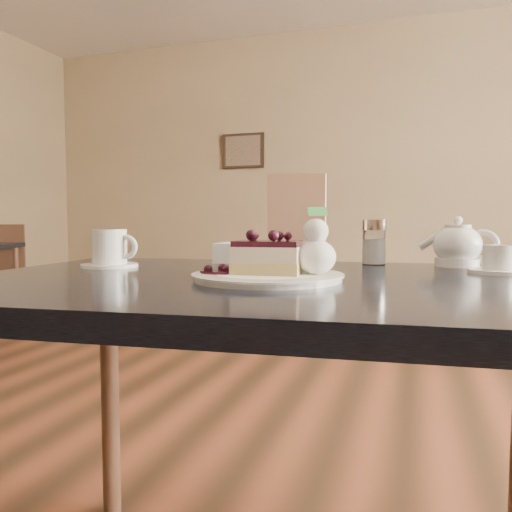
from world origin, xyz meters
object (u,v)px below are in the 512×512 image
(main_table, at_px, (273,318))
(cheesecake_slice, at_px, (268,258))
(tea_set, at_px, (465,249))
(coffee_set, at_px, (110,250))
(dessert_plate, at_px, (268,277))

(main_table, xyz_separation_m, cheesecake_slice, (0.00, -0.05, 0.12))
(main_table, xyz_separation_m, tea_set, (0.38, 0.33, 0.13))
(main_table, relative_size, coffee_set, 9.11)
(main_table, xyz_separation_m, dessert_plate, (0.00, -0.05, 0.09))
(main_table, distance_m, coffee_set, 0.46)
(cheesecake_slice, height_order, tea_set, tea_set)
(cheesecake_slice, bearing_deg, coffee_set, 156.99)
(main_table, distance_m, cheesecake_slice, 0.13)
(tea_set, bearing_deg, main_table, -138.43)
(cheesecake_slice, xyz_separation_m, tea_set, (0.37, 0.38, 0.00))
(dessert_plate, height_order, tea_set, tea_set)
(main_table, relative_size, cheesecake_slice, 9.97)
(main_table, bearing_deg, dessert_plate, -90.00)
(coffee_set, xyz_separation_m, tea_set, (0.81, 0.24, 0.00))
(main_table, bearing_deg, cheesecake_slice, -90.00)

